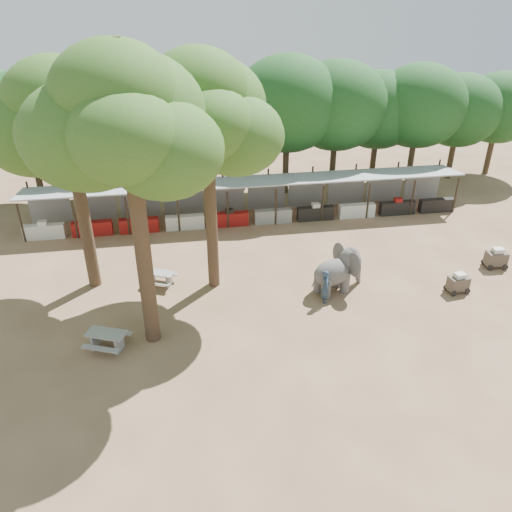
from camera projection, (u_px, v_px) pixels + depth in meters
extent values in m
plane|color=brown|center=(299.00, 353.00, 20.74)|extent=(100.00, 100.00, 0.00)
cube|color=#929499|center=(249.00, 181.00, 31.68)|extent=(28.00, 2.99, 0.39)
cylinder|color=#2D2319|center=(41.00, 222.00, 29.34)|extent=(0.12, 0.12, 2.40)
cylinder|color=#2D2319|center=(49.00, 202.00, 31.59)|extent=(0.12, 0.12, 2.80)
cube|color=silver|center=(44.00, 232.00, 29.92)|extent=(2.38, 0.50, 0.90)
cube|color=gray|center=(50.00, 208.00, 31.74)|extent=(2.52, 0.12, 2.00)
cylinder|color=#2D2319|center=(90.00, 219.00, 29.74)|extent=(0.12, 0.12, 2.40)
cylinder|color=#2D2319|center=(95.00, 199.00, 31.99)|extent=(0.12, 0.12, 2.80)
cube|color=maroon|center=(92.00, 228.00, 30.31)|extent=(2.38, 0.50, 0.90)
cube|color=gray|center=(96.00, 205.00, 32.13)|extent=(2.52, 0.12, 2.00)
cylinder|color=#2D2319|center=(138.00, 216.00, 30.14)|extent=(0.12, 0.12, 2.40)
cylinder|color=#2D2319|center=(139.00, 196.00, 32.38)|extent=(0.12, 0.12, 2.80)
cube|color=maroon|center=(139.00, 225.00, 30.71)|extent=(2.38, 0.50, 0.90)
cube|color=gray|center=(140.00, 202.00, 32.53)|extent=(2.52, 0.12, 2.00)
cylinder|color=#2D2319|center=(184.00, 213.00, 30.54)|extent=(0.12, 0.12, 2.40)
cylinder|color=#2D2319|center=(183.00, 194.00, 32.78)|extent=(0.12, 0.12, 2.80)
cube|color=silver|center=(185.00, 222.00, 31.11)|extent=(2.38, 0.50, 0.90)
cube|color=gray|center=(183.00, 200.00, 32.93)|extent=(2.52, 0.12, 2.00)
cylinder|color=#2D2319|center=(230.00, 210.00, 30.93)|extent=(0.12, 0.12, 2.40)
cylinder|color=#2D2319|center=(225.00, 191.00, 33.18)|extent=(0.12, 0.12, 2.80)
cube|color=maroon|center=(230.00, 219.00, 31.51)|extent=(2.38, 0.50, 0.90)
cube|color=gray|center=(225.00, 197.00, 33.33)|extent=(2.52, 0.12, 2.00)
cylinder|color=#2D2319|center=(274.00, 207.00, 31.33)|extent=(0.12, 0.12, 2.40)
cylinder|color=#2D2319|center=(266.00, 189.00, 33.58)|extent=(0.12, 0.12, 2.80)
cube|color=gray|center=(273.00, 216.00, 31.91)|extent=(2.38, 0.50, 0.90)
cube|color=gray|center=(266.00, 195.00, 33.73)|extent=(2.52, 0.12, 2.00)
cylinder|color=#2D2319|center=(317.00, 204.00, 31.73)|extent=(0.12, 0.12, 2.40)
cylinder|color=#2D2319|center=(307.00, 186.00, 33.98)|extent=(0.12, 0.12, 2.80)
cube|color=black|center=(315.00, 213.00, 32.31)|extent=(2.38, 0.50, 0.90)
cube|color=gray|center=(307.00, 192.00, 34.12)|extent=(2.52, 0.12, 2.00)
cylinder|color=#2D2319|center=(359.00, 201.00, 32.13)|extent=(0.12, 0.12, 2.40)
cylinder|color=#2D2319|center=(346.00, 184.00, 34.37)|extent=(0.12, 0.12, 2.80)
cube|color=silver|center=(357.00, 211.00, 32.70)|extent=(2.38, 0.50, 0.90)
cube|color=gray|center=(346.00, 190.00, 34.52)|extent=(2.52, 0.12, 2.00)
cylinder|color=#2D2319|center=(400.00, 199.00, 32.53)|extent=(0.12, 0.12, 2.40)
cylinder|color=#2D2319|center=(385.00, 182.00, 34.77)|extent=(0.12, 0.12, 2.80)
cube|color=black|center=(397.00, 208.00, 33.10)|extent=(2.38, 0.50, 0.90)
cube|color=gray|center=(384.00, 187.00, 34.92)|extent=(2.52, 0.12, 2.00)
cylinder|color=#2D2319|center=(440.00, 196.00, 32.93)|extent=(0.12, 0.12, 2.40)
cylinder|color=#2D2319|center=(422.00, 180.00, 35.17)|extent=(0.12, 0.12, 2.80)
cube|color=black|center=(436.00, 205.00, 33.50)|extent=(2.38, 0.50, 0.90)
cube|color=gray|center=(422.00, 185.00, 35.32)|extent=(2.52, 0.12, 2.00)
cylinder|color=#332316|center=(81.00, 200.00, 23.33)|extent=(0.60, 0.60, 9.20)
cone|color=#332316|center=(62.00, 99.00, 21.14)|extent=(0.57, 0.57, 2.88)
ellipsoid|color=#254E16|center=(36.00, 131.00, 21.86)|extent=(4.80, 4.80, 3.94)
ellipsoid|color=#254E16|center=(96.00, 143.00, 21.64)|extent=(4.20, 4.20, 3.44)
ellipsoid|color=#254E16|center=(75.00, 112.00, 22.49)|extent=(5.20, 5.20, 4.26)
ellipsoid|color=#254E16|center=(62.00, 133.00, 20.52)|extent=(3.80, 3.80, 3.12)
ellipsoid|color=#254E16|center=(56.00, 98.00, 21.26)|extent=(4.40, 4.40, 3.61)
cylinder|color=#332316|center=(140.00, 230.00, 19.14)|extent=(0.64, 0.64, 10.40)
cone|color=#332316|center=(123.00, 89.00, 16.65)|extent=(0.61, 0.61, 3.25)
ellipsoid|color=#254E16|center=(88.00, 135.00, 17.46)|extent=(4.80, 4.80, 3.94)
ellipsoid|color=#254E16|center=(165.00, 150.00, 17.24)|extent=(4.20, 4.20, 3.44)
ellipsoid|color=#254E16|center=(134.00, 111.00, 18.09)|extent=(5.20, 5.20, 4.26)
ellipsoid|color=#254E16|center=(125.00, 137.00, 16.13)|extent=(3.80, 3.80, 3.12)
ellipsoid|color=#254E16|center=(115.00, 93.00, 16.86)|extent=(4.40, 4.40, 3.61)
cylinder|color=#332316|center=(210.00, 196.00, 23.22)|extent=(0.56, 0.56, 9.60)
cone|color=#332316|center=(205.00, 90.00, 20.93)|extent=(0.53, 0.53, 3.00)
ellipsoid|color=#254E16|center=(174.00, 124.00, 21.68)|extent=(4.80, 4.80, 3.94)
ellipsoid|color=#254E16|center=(236.00, 136.00, 21.46)|extent=(4.20, 4.20, 3.44)
ellipsoid|color=#254E16|center=(209.00, 105.00, 22.31)|extent=(5.20, 5.20, 4.26)
ellipsoid|color=#254E16|center=(209.00, 124.00, 20.35)|extent=(3.80, 3.80, 3.12)
ellipsoid|color=#254E16|center=(198.00, 90.00, 21.08)|extent=(4.40, 4.40, 3.61)
cylinder|color=#332316|center=(47.00, 176.00, 34.42)|extent=(0.44, 0.44, 3.74)
ellipsoid|color=#0E3712|center=(36.00, 123.00, 32.68)|extent=(6.46, 5.95, 5.61)
cylinder|color=#332316|center=(97.00, 173.00, 34.90)|extent=(0.44, 0.44, 3.74)
ellipsoid|color=#0E3712|center=(89.00, 121.00, 33.15)|extent=(6.46, 5.95, 5.61)
cylinder|color=#332316|center=(145.00, 171.00, 35.37)|extent=(0.44, 0.44, 3.74)
ellipsoid|color=#0E3712|center=(140.00, 119.00, 33.63)|extent=(6.46, 5.95, 5.61)
cylinder|color=#332316|center=(193.00, 169.00, 35.85)|extent=(0.44, 0.44, 3.74)
ellipsoid|color=#0E3712|center=(189.00, 117.00, 34.10)|extent=(6.46, 5.95, 5.61)
cylinder|color=#332316|center=(238.00, 166.00, 36.32)|extent=(0.44, 0.44, 3.74)
ellipsoid|color=#0E3712|center=(238.00, 115.00, 34.58)|extent=(6.46, 5.95, 5.61)
cylinder|color=#332316|center=(283.00, 164.00, 36.79)|extent=(0.44, 0.44, 3.74)
ellipsoid|color=#0E3712|center=(285.00, 114.00, 35.05)|extent=(6.46, 5.95, 5.61)
cylinder|color=#332316|center=(327.00, 162.00, 37.27)|extent=(0.44, 0.44, 3.74)
ellipsoid|color=#0E3712|center=(330.00, 112.00, 35.52)|extent=(6.46, 5.95, 5.61)
cylinder|color=#332316|center=(369.00, 159.00, 37.74)|extent=(0.44, 0.44, 3.74)
ellipsoid|color=#0E3712|center=(375.00, 110.00, 36.00)|extent=(6.46, 5.95, 5.61)
cylinder|color=#332316|center=(411.00, 157.00, 38.22)|extent=(0.44, 0.44, 3.74)
ellipsoid|color=#0E3712|center=(418.00, 109.00, 36.47)|extent=(6.46, 5.95, 5.61)
cylinder|color=#332316|center=(451.00, 155.00, 38.69)|extent=(0.44, 0.44, 3.74)
ellipsoid|color=#0E3712|center=(460.00, 107.00, 36.95)|extent=(6.46, 5.95, 5.61)
cylinder|color=#332316|center=(491.00, 153.00, 39.16)|extent=(0.44, 0.44, 3.74)
ellipsoid|color=#0E3712|center=(502.00, 105.00, 37.42)|extent=(6.46, 5.95, 5.61)
ellipsoid|color=#474444|center=(333.00, 272.00, 24.41)|extent=(2.35, 1.82, 1.34)
cylinder|color=#474444|center=(326.00, 287.00, 24.17)|extent=(0.61, 0.61, 1.13)
cylinder|color=#474444|center=(319.00, 281.00, 24.67)|extent=(0.61, 0.61, 1.13)
cylinder|color=#474444|center=(345.00, 282.00, 24.65)|extent=(0.61, 0.61, 1.13)
cylinder|color=#474444|center=(337.00, 276.00, 25.14)|extent=(0.61, 0.61, 1.13)
ellipsoid|color=#474444|center=(350.00, 259.00, 24.59)|extent=(1.39, 1.25, 1.24)
ellipsoid|color=#474444|center=(354.00, 265.00, 24.03)|extent=(0.51, 1.03, 1.27)
ellipsoid|color=#474444|center=(339.00, 254.00, 24.97)|extent=(0.51, 1.03, 1.27)
cone|color=#474444|center=(358.00, 271.00, 25.26)|extent=(0.65, 0.65, 1.41)
imported|color=#26384C|center=(326.00, 286.00, 23.73)|extent=(0.49, 0.66, 1.70)
cube|color=gray|center=(106.00, 333.00, 20.62)|extent=(1.80, 1.32, 0.07)
cube|color=gray|center=(96.00, 339.00, 20.92)|extent=(0.35, 0.64, 0.76)
cube|color=gray|center=(119.00, 343.00, 20.70)|extent=(0.35, 0.64, 0.76)
cube|color=gray|center=(100.00, 349.00, 20.26)|extent=(1.61, 0.87, 0.05)
cube|color=gray|center=(114.00, 331.00, 21.29)|extent=(1.61, 0.87, 0.05)
cube|color=gray|center=(160.00, 273.00, 25.15)|extent=(1.58, 1.20, 0.06)
cube|color=gray|center=(152.00, 278.00, 25.42)|extent=(0.33, 0.56, 0.67)
cube|color=gray|center=(169.00, 280.00, 25.20)|extent=(0.33, 0.56, 0.67)
cube|color=gray|center=(156.00, 283.00, 24.84)|extent=(1.40, 0.81, 0.05)
cube|color=gray|center=(165.00, 273.00, 25.73)|extent=(1.40, 0.81, 0.05)
cube|color=#3E332B|center=(458.00, 283.00, 24.65)|extent=(1.04, 0.70, 0.69)
cylinder|color=black|center=(454.00, 294.00, 24.45)|extent=(0.30, 0.09, 0.29)
cylinder|color=black|center=(468.00, 291.00, 24.63)|extent=(0.30, 0.09, 0.29)
cylinder|color=black|center=(446.00, 287.00, 24.99)|extent=(0.30, 0.09, 0.29)
cylinder|color=black|center=(460.00, 285.00, 25.18)|extent=(0.30, 0.09, 0.29)
cube|color=silver|center=(460.00, 276.00, 24.44)|extent=(0.53, 0.45, 0.25)
cube|color=#3E332B|center=(496.00, 258.00, 26.81)|extent=(1.12, 0.73, 0.74)
cylinder|color=black|center=(490.00, 268.00, 26.66)|extent=(0.32, 0.09, 0.32)
cylinder|color=black|center=(505.00, 267.00, 26.71)|extent=(0.32, 0.09, 0.32)
cylinder|color=black|center=(484.00, 262.00, 27.27)|extent=(0.32, 0.09, 0.32)
cylinder|color=black|center=(499.00, 261.00, 27.32)|extent=(0.32, 0.09, 0.32)
cube|color=silver|center=(498.00, 251.00, 26.58)|extent=(0.57, 0.47, 0.27)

